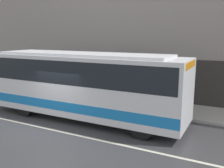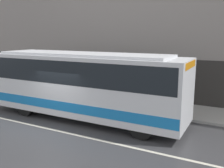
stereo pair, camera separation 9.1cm
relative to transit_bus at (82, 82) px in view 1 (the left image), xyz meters
The scene contains 4 objects.
ground_plane 2.83m from the transit_bus, 103.56° to the right, with size 60.00×60.00×0.00m, color #38383A.
sidewalk 3.88m from the transit_bus, 98.32° to the left, with size 60.00×2.90×0.13m.
lane_stripe 2.83m from the transit_bus, 103.56° to the right, with size 54.00×0.14×0.01m.
transit_bus is the anchor object (origin of this frame).
Camera 1 is at (7.56, -8.21, 4.18)m, focal length 40.00 mm.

